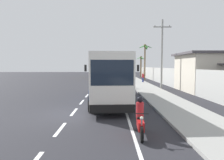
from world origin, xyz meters
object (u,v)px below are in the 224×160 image
at_px(coach_bus_foreground, 108,76).
at_px(utility_pole_mid, 162,53).
at_px(motorcycle_trailing, 128,84).
at_px(palm_nearest, 141,63).
at_px(pedestrian_near_kerb, 143,77).
at_px(palm_second, 145,55).
at_px(coach_bus_far_lane, 96,69).
at_px(motorcycle_beside_bus, 140,120).

relative_size(coach_bus_foreground, utility_pole_mid, 1.46).
xyz_separation_m(motorcycle_trailing, palm_nearest, (5.49, 26.44, 2.89)).
xyz_separation_m(pedestrian_near_kerb, palm_nearest, (2.21, 17.25, 2.56)).
bearing_deg(coach_bus_foreground, palm_second, 73.09).
bearing_deg(motorcycle_trailing, pedestrian_near_kerb, 70.39).
bearing_deg(palm_second, utility_pole_mid, -91.66).
distance_m(coach_bus_foreground, coach_bus_far_lane, 34.00).
distance_m(coach_bus_far_lane, pedestrian_near_kerb, 19.21).
relative_size(coach_bus_far_lane, palm_nearest, 2.36).
relative_size(motorcycle_trailing, palm_nearest, 0.37).
height_order(coach_bus_foreground, palm_second, palm_second).
distance_m(utility_pole_mid, palm_nearest, 26.19).
xyz_separation_m(coach_bus_foreground, motorcycle_trailing, (2.41, 7.82, -1.42)).
bearing_deg(pedestrian_near_kerb, coach_bus_foreground, 7.13).
bearing_deg(motorcycle_beside_bus, palm_second, 80.10).
relative_size(coach_bus_foreground, palm_second, 1.75).
xyz_separation_m(motorcycle_beside_bus, utility_pole_mid, (5.08, 16.71, 3.82)).
relative_size(motorcycle_beside_bus, pedestrian_near_kerb, 1.24).
bearing_deg(palm_second, motorcycle_trailing, -106.78).
relative_size(motorcycle_beside_bus, utility_pole_mid, 0.23).
relative_size(pedestrian_near_kerb, utility_pole_mid, 0.19).
xyz_separation_m(coach_bus_far_lane, pedestrian_near_kerb, (9.26, -16.80, -0.98)).
bearing_deg(palm_nearest, motorcycle_trailing, -101.72).
xyz_separation_m(motorcycle_beside_bus, palm_second, (5.51, 31.58, 4.34)).
xyz_separation_m(coach_bus_foreground, utility_pole_mid, (6.56, 8.12, 2.42)).
bearing_deg(pedestrian_near_kerb, motorcycle_beside_bus, 16.28).
bearing_deg(coach_bus_foreground, motorcycle_beside_bus, -80.25).
height_order(motorcycle_beside_bus, pedestrian_near_kerb, pedestrian_near_kerb).
bearing_deg(motorcycle_beside_bus, palm_nearest, 81.48).
bearing_deg(palm_second, coach_bus_far_lane, 134.28).
relative_size(coach_bus_far_lane, pedestrian_near_kerb, 7.88).
bearing_deg(coach_bus_far_lane, pedestrian_near_kerb, -61.14).
bearing_deg(coach_bus_far_lane, coach_bus_foreground, -83.98).
distance_m(palm_nearest, palm_second, 11.40).
bearing_deg(motorcycle_beside_bus, coach_bus_far_lane, 96.78).
relative_size(coach_bus_foreground, coach_bus_far_lane, 0.99).
relative_size(coach_bus_foreground, palm_nearest, 2.34).
bearing_deg(pedestrian_near_kerb, utility_pole_mid, 31.19).
bearing_deg(pedestrian_near_kerb, palm_second, -166.65).
relative_size(coach_bus_foreground, motorcycle_beside_bus, 6.33).
bearing_deg(motorcycle_trailing, coach_bus_foreground, -107.16).
bearing_deg(motorcycle_beside_bus, utility_pole_mid, 73.09).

